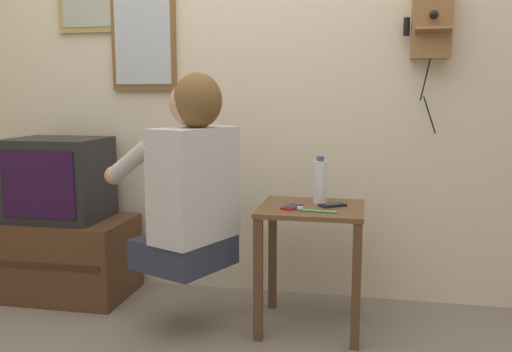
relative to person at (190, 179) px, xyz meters
The scene contains 11 objects.
wall_back 0.84m from the person, 80.53° to the left, with size 6.80×0.05×2.55m.
side_table 0.63m from the person, 17.83° to the left, with size 0.49×0.45×0.60m.
person is the anchor object (origin of this frame).
tv_stand 1.05m from the person, 158.42° to the left, with size 0.71×0.47×0.44m.
television 0.94m from the person, 158.75° to the left, with size 0.50×0.40×0.45m.
wall_phone_antique 1.43m from the person, 26.91° to the left, with size 0.23×0.18×0.77m.
wall_mirror 1.04m from the person, 127.60° to the left, with size 0.37×0.03×0.63m.
cell_phone_held 0.49m from the person, 14.55° to the left, with size 0.10×0.14×0.01m.
cell_phone_spare 0.68m from the person, 17.09° to the left, with size 0.14×0.12×0.01m.
water_bottle 0.63m from the person, 25.71° to the left, with size 0.07×0.07×0.23m.
toothbrush 0.58m from the person, ahead, with size 0.18×0.03×0.02m.
Camera 1 is at (0.67, -1.78, 1.12)m, focal length 38.00 mm.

